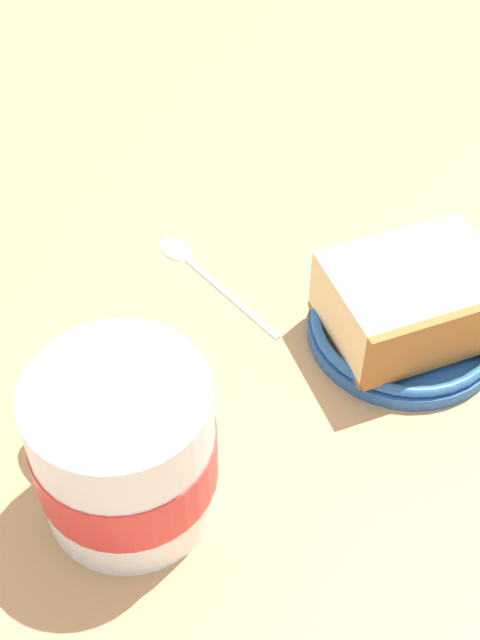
{
  "coord_description": "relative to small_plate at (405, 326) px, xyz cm",
  "views": [
    {
      "loc": [
        16.24,
        27.85,
        44.59
      ],
      "look_at": [
        2.99,
        -7.67,
        3.0
      ],
      "focal_mm": 48.85,
      "sensor_mm": 36.0,
      "label": 1
    }
  ],
  "objects": [
    {
      "name": "ground_plane",
      "position": [
        7.94,
        5.09,
        -2.19
      ],
      "size": [
        124.33,
        124.33,
        2.66
      ],
      "primitive_type": "cube",
      "color": "tan"
    },
    {
      "name": "small_plate",
      "position": [
        0.0,
        0.0,
        0.0
      ],
      "size": [
        13.1,
        13.1,
        1.75
      ],
      "color": "#26599E",
      "rests_on": "ground_plane"
    },
    {
      "name": "cake_slice",
      "position": [
        -0.0,
        0.27,
        2.73
      ],
      "size": [
        10.94,
        8.59,
        5.12
      ],
      "color": "#9E662D",
      "rests_on": "small_plate"
    },
    {
      "name": "tea_mug",
      "position": [
        20.79,
        5.74,
        4.16
      ],
      "size": [
        10.14,
        12.13,
        10.12
      ],
      "color": "white",
      "rests_on": "ground_plane"
    },
    {
      "name": "teaspoon",
      "position": [
        11.28,
        -11.42,
        -0.51
      ],
      "size": [
        5.57,
        12.79,
        0.8
      ],
      "color": "silver",
      "rests_on": "ground_plane"
    }
  ]
}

